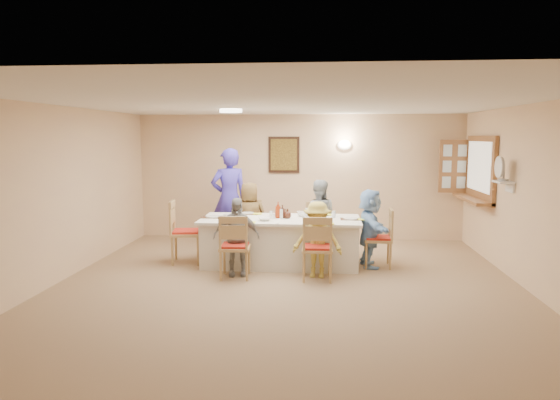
# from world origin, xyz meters

# --- Properties ---
(ground) EXTENTS (7.00, 7.00, 0.00)m
(ground) POSITION_xyz_m (0.00, 0.00, 0.00)
(ground) COLOR olive
(room_walls) EXTENTS (7.00, 7.00, 7.00)m
(room_walls) POSITION_xyz_m (0.00, 0.00, 1.51)
(room_walls) COLOR beige
(room_walls) RESTS_ON ground
(wall_picture) EXTENTS (0.62, 0.05, 0.72)m
(wall_picture) POSITION_xyz_m (-0.30, 3.46, 1.70)
(wall_picture) COLOR black
(wall_picture) RESTS_ON room_walls
(wall_sconce) EXTENTS (0.26, 0.09, 0.18)m
(wall_sconce) POSITION_xyz_m (0.90, 3.44, 1.90)
(wall_sconce) COLOR white
(wall_sconce) RESTS_ON room_walls
(ceiling_light) EXTENTS (0.36, 0.36, 0.05)m
(ceiling_light) POSITION_xyz_m (-1.00, 1.50, 2.47)
(ceiling_light) COLOR white
(ceiling_light) RESTS_ON room_walls
(serving_hatch) EXTENTS (0.06, 1.50, 1.15)m
(serving_hatch) POSITION_xyz_m (3.21, 2.40, 1.50)
(serving_hatch) COLOR brown
(serving_hatch) RESTS_ON room_walls
(hatch_sill) EXTENTS (0.30, 1.50, 0.05)m
(hatch_sill) POSITION_xyz_m (3.09, 2.40, 0.97)
(hatch_sill) COLOR brown
(hatch_sill) RESTS_ON room_walls
(shutter_door) EXTENTS (0.55, 0.04, 1.00)m
(shutter_door) POSITION_xyz_m (2.95, 3.16, 1.50)
(shutter_door) COLOR brown
(shutter_door) RESTS_ON room_walls
(fan_shelf) EXTENTS (0.22, 0.36, 0.03)m
(fan_shelf) POSITION_xyz_m (3.13, 1.05, 1.40)
(fan_shelf) COLOR white
(fan_shelf) RESTS_ON room_walls
(desk_fan) EXTENTS (0.30, 0.30, 0.28)m
(desk_fan) POSITION_xyz_m (3.10, 1.05, 1.55)
(desk_fan) COLOR #A5A5A8
(desk_fan) RESTS_ON fan_shelf
(dining_table) EXTENTS (2.54, 1.08, 0.76)m
(dining_table) POSITION_xyz_m (-0.19, 1.36, 0.38)
(dining_table) COLOR white
(dining_table) RESTS_ON ground
(chair_back_left) EXTENTS (0.52, 0.52, 0.94)m
(chair_back_left) POSITION_xyz_m (-0.79, 2.16, 0.47)
(chair_back_left) COLOR tan
(chair_back_left) RESTS_ON ground
(chair_back_right) EXTENTS (0.50, 0.50, 0.91)m
(chair_back_right) POSITION_xyz_m (0.41, 2.16, 0.46)
(chair_back_right) COLOR tan
(chair_back_right) RESTS_ON ground
(chair_front_left) EXTENTS (0.48, 0.48, 0.95)m
(chair_front_left) POSITION_xyz_m (-0.79, 0.56, 0.48)
(chair_front_left) COLOR tan
(chair_front_left) RESTS_ON ground
(chair_front_right) EXTENTS (0.47, 0.47, 0.95)m
(chair_front_right) POSITION_xyz_m (0.41, 0.56, 0.48)
(chair_front_right) COLOR tan
(chair_front_right) RESTS_ON ground
(chair_left_end) EXTENTS (0.56, 0.56, 1.03)m
(chair_left_end) POSITION_xyz_m (-1.74, 1.36, 0.52)
(chair_left_end) COLOR tan
(chair_left_end) RESTS_ON ground
(chair_right_end) EXTENTS (0.46, 0.46, 0.94)m
(chair_right_end) POSITION_xyz_m (1.36, 1.36, 0.47)
(chair_right_end) COLOR tan
(chair_right_end) RESTS_ON ground
(diner_back_left) EXTENTS (0.73, 0.57, 1.28)m
(diner_back_left) POSITION_xyz_m (-0.79, 2.04, 0.64)
(diner_back_left) COLOR brown
(diner_back_left) RESTS_ON ground
(diner_back_right) EXTENTS (0.68, 0.55, 1.33)m
(diner_back_right) POSITION_xyz_m (0.41, 2.04, 0.66)
(diner_back_right) COLOR #949BA4
(diner_back_right) RESTS_ON ground
(diner_front_left) EXTENTS (0.79, 0.53, 1.17)m
(diner_front_left) POSITION_xyz_m (-0.79, 0.68, 0.59)
(diner_front_left) COLOR #9D9D9D
(diner_front_left) RESTS_ON ground
(diner_front_right) EXTENTS (0.83, 0.60, 1.12)m
(diner_front_right) POSITION_xyz_m (0.41, 0.68, 0.56)
(diner_front_right) COLOR gold
(diner_front_right) RESTS_ON ground
(diner_right_end) EXTENTS (1.24, 0.64, 1.24)m
(diner_right_end) POSITION_xyz_m (1.23, 1.36, 0.62)
(diner_right_end) COLOR #95C5FA
(diner_right_end) RESTS_ON ground
(caregiver) EXTENTS (0.99, 0.93, 1.85)m
(caregiver) POSITION_xyz_m (-1.24, 2.51, 0.93)
(caregiver) COLOR #4337BD
(caregiver) RESTS_ON ground
(placemat_fl) EXTENTS (0.33, 0.24, 0.01)m
(placemat_fl) POSITION_xyz_m (-0.79, 0.94, 0.76)
(placemat_fl) COLOR #472B19
(placemat_fl) RESTS_ON dining_table
(plate_fl) EXTENTS (0.23, 0.23, 0.01)m
(plate_fl) POSITION_xyz_m (-0.79, 0.94, 0.77)
(plate_fl) COLOR white
(plate_fl) RESTS_ON dining_table
(napkin_fl) EXTENTS (0.15, 0.15, 0.01)m
(napkin_fl) POSITION_xyz_m (-0.61, 0.89, 0.77)
(napkin_fl) COLOR #FFFE35
(napkin_fl) RESTS_ON dining_table
(placemat_fr) EXTENTS (0.38, 0.28, 0.01)m
(placemat_fr) POSITION_xyz_m (0.41, 0.94, 0.76)
(placemat_fr) COLOR #472B19
(placemat_fr) RESTS_ON dining_table
(plate_fr) EXTENTS (0.23, 0.23, 0.01)m
(plate_fr) POSITION_xyz_m (0.41, 0.94, 0.77)
(plate_fr) COLOR white
(plate_fr) RESTS_ON dining_table
(napkin_fr) EXTENTS (0.13, 0.13, 0.01)m
(napkin_fr) POSITION_xyz_m (0.59, 0.89, 0.77)
(napkin_fr) COLOR #FFFE35
(napkin_fr) RESTS_ON dining_table
(placemat_bl) EXTENTS (0.37, 0.28, 0.01)m
(placemat_bl) POSITION_xyz_m (-0.79, 1.78, 0.76)
(placemat_bl) COLOR #472B19
(placemat_bl) RESTS_ON dining_table
(plate_bl) EXTENTS (0.22, 0.22, 0.01)m
(plate_bl) POSITION_xyz_m (-0.79, 1.78, 0.77)
(plate_bl) COLOR white
(plate_bl) RESTS_ON dining_table
(napkin_bl) EXTENTS (0.14, 0.14, 0.01)m
(napkin_bl) POSITION_xyz_m (-0.61, 1.73, 0.77)
(napkin_bl) COLOR #FFFE35
(napkin_bl) RESTS_ON dining_table
(placemat_br) EXTENTS (0.35, 0.26, 0.01)m
(placemat_br) POSITION_xyz_m (0.41, 1.78, 0.76)
(placemat_br) COLOR #472B19
(placemat_br) RESTS_ON dining_table
(plate_br) EXTENTS (0.24, 0.24, 0.01)m
(plate_br) POSITION_xyz_m (0.41, 1.78, 0.77)
(plate_br) COLOR white
(plate_br) RESTS_ON dining_table
(napkin_br) EXTENTS (0.15, 0.15, 0.01)m
(napkin_br) POSITION_xyz_m (0.59, 1.73, 0.77)
(napkin_br) COLOR #FFFE35
(napkin_br) RESTS_ON dining_table
(placemat_le) EXTENTS (0.37, 0.27, 0.01)m
(placemat_le) POSITION_xyz_m (-1.29, 1.36, 0.76)
(placemat_le) COLOR #472B19
(placemat_le) RESTS_ON dining_table
(plate_le) EXTENTS (0.25, 0.25, 0.02)m
(plate_le) POSITION_xyz_m (-1.29, 1.36, 0.77)
(plate_le) COLOR white
(plate_le) RESTS_ON dining_table
(napkin_le) EXTENTS (0.14, 0.14, 0.01)m
(napkin_le) POSITION_xyz_m (-1.11, 1.31, 0.77)
(napkin_le) COLOR #FFFE35
(napkin_le) RESTS_ON dining_table
(placemat_re) EXTENTS (0.33, 0.24, 0.01)m
(placemat_re) POSITION_xyz_m (0.93, 1.36, 0.76)
(placemat_re) COLOR #472B19
(placemat_re) RESTS_ON dining_table
(plate_re) EXTENTS (0.23, 0.23, 0.01)m
(plate_re) POSITION_xyz_m (0.93, 1.36, 0.77)
(plate_re) COLOR white
(plate_re) RESTS_ON dining_table
(napkin_re) EXTENTS (0.14, 0.14, 0.01)m
(napkin_re) POSITION_xyz_m (1.11, 1.31, 0.77)
(napkin_re) COLOR #FFFE35
(napkin_re) RESTS_ON dining_table
(teacup_a) EXTENTS (0.11, 0.11, 0.08)m
(teacup_a) POSITION_xyz_m (-0.96, 1.08, 0.80)
(teacup_a) COLOR white
(teacup_a) RESTS_ON dining_table
(teacup_b) EXTENTS (0.14, 0.14, 0.09)m
(teacup_b) POSITION_xyz_m (0.24, 1.87, 0.81)
(teacup_b) COLOR white
(teacup_b) RESTS_ON dining_table
(bowl_a) EXTENTS (0.30, 0.30, 0.05)m
(bowl_a) POSITION_xyz_m (-0.41, 1.11, 0.78)
(bowl_a) COLOR white
(bowl_a) RESTS_ON dining_table
(bowl_b) EXTENTS (0.22, 0.22, 0.06)m
(bowl_b) POSITION_xyz_m (0.16, 1.57, 0.79)
(bowl_b) COLOR white
(bowl_b) RESTS_ON dining_table
(condiment_ketchup) EXTENTS (0.10, 0.10, 0.26)m
(condiment_ketchup) POSITION_xyz_m (-0.23, 1.39, 0.89)
(condiment_ketchup) COLOR #AA310E
(condiment_ketchup) RESTS_ON dining_table
(condiment_brown) EXTENTS (0.12, 0.12, 0.21)m
(condiment_brown) POSITION_xyz_m (-0.16, 1.42, 0.86)
(condiment_brown) COLOR #3F1C11
(condiment_brown) RESTS_ON dining_table
(condiment_malt) EXTENTS (0.21, 0.21, 0.15)m
(condiment_malt) POSITION_xyz_m (-0.08, 1.36, 0.84)
(condiment_malt) COLOR #3F1C11
(condiment_malt) RESTS_ON dining_table
(drinking_glass) EXTENTS (0.07, 0.07, 0.10)m
(drinking_glass) POSITION_xyz_m (-0.34, 1.41, 0.82)
(drinking_glass) COLOR silver
(drinking_glass) RESTS_ON dining_table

